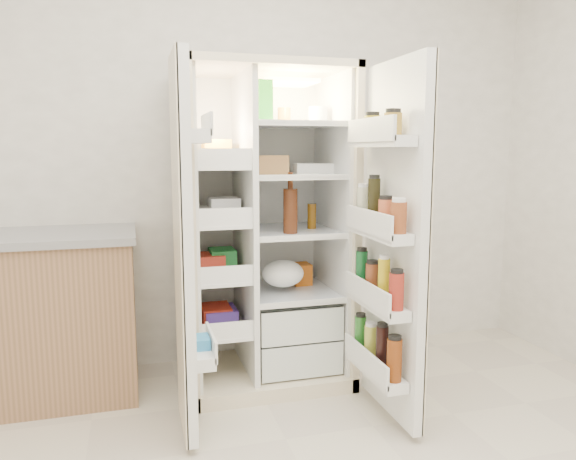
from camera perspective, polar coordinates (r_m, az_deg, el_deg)
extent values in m
cube|color=white|center=(3.46, -5.29, 8.47)|extent=(4.00, 0.02, 2.70)
cube|color=beige|center=(3.44, -3.85, 0.97)|extent=(0.92, 0.04, 1.80)
cube|color=beige|center=(3.05, -10.65, -0.11)|extent=(0.04, 0.70, 1.80)
cube|color=beige|center=(3.25, 5.00, 0.52)|extent=(0.04, 0.70, 1.80)
cube|color=beige|center=(3.12, -2.69, 16.45)|extent=(0.92, 0.70, 0.04)
cube|color=beige|center=(3.35, -2.48, -14.50)|extent=(0.92, 0.70, 0.08)
cube|color=white|center=(3.41, -3.75, 1.24)|extent=(0.84, 0.02, 1.68)
cube|color=white|center=(3.05, -10.10, 0.29)|extent=(0.02, 0.62, 1.68)
cube|color=white|center=(3.23, 4.51, 0.85)|extent=(0.02, 0.62, 1.68)
cube|color=white|center=(3.09, -4.56, 0.51)|extent=(0.03, 0.62, 1.68)
cube|color=silver|center=(3.32, 0.25, -12.05)|extent=(0.47, 0.52, 0.19)
cube|color=silver|center=(3.25, 0.25, -8.74)|extent=(0.47, 0.52, 0.19)
cube|color=#FFD18C|center=(3.20, -0.09, 15.17)|extent=(0.30, 0.30, 0.02)
cube|color=white|center=(3.19, -7.21, -9.78)|extent=(0.28, 0.58, 0.02)
cube|color=white|center=(3.11, -7.31, -4.53)|extent=(0.28, 0.58, 0.02)
cube|color=white|center=(3.06, -7.42, 0.95)|extent=(0.28, 0.58, 0.02)
cube|color=white|center=(3.04, -7.52, 6.57)|extent=(0.28, 0.58, 0.02)
cube|color=white|center=(3.23, 0.16, -6.36)|extent=(0.49, 0.58, 0.01)
cube|color=white|center=(3.16, 0.16, -0.03)|extent=(0.49, 0.58, 0.01)
cube|color=white|center=(3.13, 0.16, 5.78)|extent=(0.49, 0.58, 0.02)
cube|color=white|center=(3.13, 0.16, 10.90)|extent=(0.49, 0.58, 0.02)
cube|color=red|center=(3.18, -7.23, -8.75)|extent=(0.16, 0.20, 0.10)
cube|color=green|center=(3.10, -7.34, -3.27)|extent=(0.14, 0.18, 0.12)
cube|color=silver|center=(3.06, -7.43, 1.79)|extent=(0.20, 0.22, 0.07)
cube|color=yellow|center=(3.04, -7.55, 8.08)|extent=(0.15, 0.16, 0.14)
cube|color=#5938A8|center=(3.18, -7.23, -8.84)|extent=(0.18, 0.20, 0.09)
cube|color=#F03E2A|center=(3.10, -7.33, -3.45)|extent=(0.14, 0.18, 0.10)
cube|color=white|center=(3.05, -7.44, 2.25)|extent=(0.16, 0.16, 0.12)
sphere|color=orange|center=(3.23, -1.53, -13.73)|extent=(0.07, 0.07, 0.07)
sphere|color=orange|center=(3.29, -0.15, -13.32)|extent=(0.07, 0.07, 0.07)
sphere|color=orange|center=(3.28, 1.77, -13.39)|extent=(0.07, 0.07, 0.07)
sphere|color=orange|center=(3.37, -1.30, -12.78)|extent=(0.07, 0.07, 0.07)
sphere|color=orange|center=(3.38, 0.47, -12.73)|extent=(0.07, 0.07, 0.07)
ellipsoid|color=#437928|center=(3.26, 0.16, -8.39)|extent=(0.26, 0.24, 0.11)
cylinder|color=#431E0E|center=(2.98, 0.25, 2.00)|extent=(0.08, 0.08, 0.25)
cylinder|color=brown|center=(3.17, 2.50, 1.46)|extent=(0.05, 0.05, 0.15)
cube|color=#238024|center=(3.01, -2.47, 13.28)|extent=(0.08, 0.08, 0.22)
cylinder|color=white|center=(3.19, 3.16, 11.87)|extent=(0.11, 0.11, 0.10)
cylinder|color=#915F21|center=(3.23, -0.41, 11.83)|extent=(0.08, 0.08, 0.10)
cube|color=white|center=(3.15, 2.74, 6.44)|extent=(0.23, 0.10, 0.06)
cube|color=#B17C46|center=(3.07, -1.67, 6.83)|extent=(0.17, 0.09, 0.10)
ellipsoid|color=white|center=(3.15, -0.54, -5.15)|extent=(0.24, 0.22, 0.15)
cube|color=orange|center=(3.35, 1.39, -4.60)|extent=(0.11, 0.13, 0.13)
cube|color=white|center=(2.50, -10.84, -1.95)|extent=(0.05, 0.40, 1.72)
cube|color=beige|center=(2.50, -11.41, -1.98)|extent=(0.01, 0.40, 1.72)
cube|color=white|center=(2.64, -8.99, -12.61)|extent=(0.09, 0.32, 0.06)
cube|color=white|center=(2.47, -9.52, 9.61)|extent=(0.09, 0.32, 0.06)
cube|color=#338CCC|center=(2.63, -9.00, -12.00)|extent=(0.07, 0.12, 0.10)
cube|color=white|center=(2.69, 11.05, -1.23)|extent=(0.05, 0.58, 1.72)
cube|color=beige|center=(2.70, 11.53, -1.20)|extent=(0.01, 0.58, 1.72)
cube|color=white|center=(2.83, 9.10, -14.19)|extent=(0.11, 0.50, 0.05)
cube|color=white|center=(2.72, 9.27, -7.56)|extent=(0.11, 0.50, 0.05)
cube|color=white|center=(2.65, 9.44, -0.25)|extent=(0.11, 0.50, 0.05)
cube|color=white|center=(2.62, 9.67, 9.09)|extent=(0.11, 0.50, 0.05)
cylinder|color=#6E2D0C|center=(2.62, 11.06, -13.21)|extent=(0.07, 0.07, 0.20)
cylinder|color=black|center=(2.72, 9.80, -12.09)|extent=(0.06, 0.06, 0.22)
cylinder|color=#AFB23B|center=(2.84, 8.63, -11.61)|extent=(0.06, 0.06, 0.18)
cylinder|color=#297226|center=(2.95, 7.57, -10.72)|extent=(0.06, 0.06, 0.19)
cylinder|color=maroon|center=(2.52, 11.27, -6.32)|extent=(0.07, 0.07, 0.17)
cylinder|color=gold|center=(2.63, 9.98, -5.22)|extent=(0.06, 0.06, 0.21)
cylinder|color=brown|center=(2.75, 8.79, -5.13)|extent=(0.07, 0.07, 0.16)
cylinder|color=#125224|center=(2.86, 7.71, -4.17)|extent=(0.06, 0.06, 0.20)
cylinder|color=brown|center=(2.46, 11.49, 1.26)|extent=(0.07, 0.07, 0.14)
cylinder|color=#B8532F|center=(2.57, 10.16, 1.61)|extent=(0.07, 0.07, 0.14)
cylinder|color=black|center=(2.68, 8.97, 2.89)|extent=(0.06, 0.06, 0.23)
cylinder|color=#BDBE9C|center=(2.80, 7.84, 2.63)|extent=(0.06, 0.06, 0.18)
cylinder|color=olive|center=(2.51, 10.91, 10.81)|extent=(0.08, 0.08, 0.10)
cylinder|color=#A0881D|center=(2.71, 8.79, 10.67)|extent=(0.08, 0.08, 0.10)
cube|color=#926749|center=(3.31, -26.34, -8.47)|extent=(1.21, 0.62, 0.87)
cube|color=gray|center=(3.21, -26.86, -0.69)|extent=(1.25, 0.66, 0.04)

